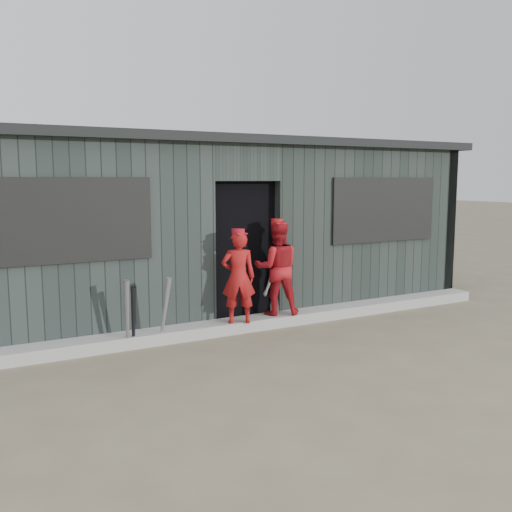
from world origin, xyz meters
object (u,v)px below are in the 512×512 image
bat_left (127,315)px  bat_right (134,317)px  bat_mid (165,311)px  player_red_left (238,277)px  dugout (204,226)px  player_red_right (277,268)px  player_grey_back (279,279)px

bat_left → bat_right: bat_left is taller
bat_mid → bat_right: size_ratio=1.11×
player_red_left → dugout: size_ratio=0.15×
bat_right → dugout: dugout is taller
bat_mid → dugout: bearing=53.8°
bat_left → player_red_right: (2.19, 0.22, 0.37)m
bat_mid → player_grey_back: (1.96, 0.54, 0.14)m
player_red_left → player_red_right: bearing=-143.6°
bat_right → dugout: 2.69m
bat_mid → dugout: (1.36, 1.85, 0.86)m
bat_left → dugout: bearing=45.6°
bat_left → bat_mid: bat_left is taller
player_red_right → player_red_left: bearing=36.2°
player_red_right → dugout: bearing=-55.7°
bat_mid → player_red_right: bearing=6.9°
bat_mid → player_grey_back: 2.04m
player_red_left → player_grey_back: (0.93, 0.51, -0.18)m
bat_right → player_red_right: 2.16m
bat_mid → player_red_left: player_red_left is taller
bat_right → player_red_right: bearing=5.4°
bat_left → player_red_right: 2.23m
bat_right → player_red_right: player_red_right is taller
bat_left → player_grey_back: 2.49m
player_red_left → player_red_right: player_red_right is taller
bat_mid → player_grey_back: bearing=15.4°
player_red_left → player_grey_back: bearing=-129.2°
dugout → player_red_left: bearing=-100.2°
dugout → bat_right: bearing=-133.4°
bat_mid → player_red_right: size_ratio=0.67×
bat_mid → dugout: dugout is taller
bat_mid → player_grey_back: player_grey_back is taller
bat_left → bat_right: size_ratio=1.11×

